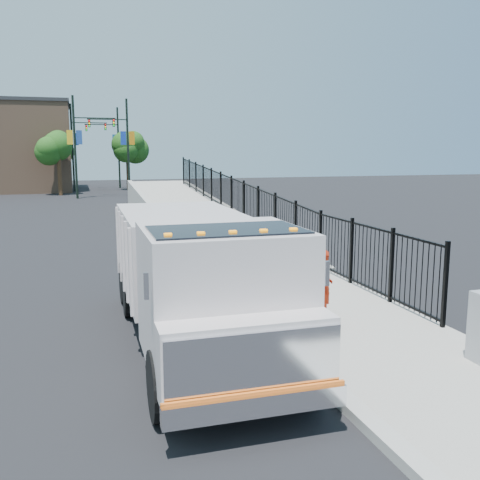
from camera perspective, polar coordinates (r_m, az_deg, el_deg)
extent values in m
plane|color=black|center=(12.32, 1.46, -8.50)|extent=(120.00, 120.00, 0.00)
cube|color=#9E998E|center=(11.36, 14.17, -10.06)|extent=(3.55, 12.00, 0.12)
cube|color=#ADAAA3|center=(10.53, 5.00, -11.29)|extent=(0.30, 12.00, 0.16)
cube|color=#9E998E|center=(27.99, -4.86, 1.70)|extent=(3.95, 24.06, 3.19)
cube|color=black|center=(24.40, 0.40, 2.70)|extent=(0.10, 28.00, 1.80)
cube|color=black|center=(10.96, -4.99, -7.73)|extent=(1.14, 7.05, 0.23)
cube|color=silver|center=(8.44, -1.89, -5.68)|extent=(2.46, 2.31, 2.07)
cube|color=silver|center=(7.42, 0.67, -12.06)|extent=(2.44, 0.76, 1.03)
cube|color=silver|center=(7.09, 1.60, -13.15)|extent=(2.38, 0.12, 0.88)
cube|color=silver|center=(7.23, 1.79, -17.18)|extent=(2.48, 0.22, 0.29)
cube|color=orange|center=(7.16, 1.80, -16.07)|extent=(2.48, 0.09, 0.06)
cube|color=black|center=(8.06, -1.46, -1.88)|extent=(2.29, 1.38, 0.88)
cube|color=silver|center=(11.99, -6.32, -1.15)|extent=(2.55, 4.38, 1.76)
cube|color=silver|center=(7.12, -9.97, -4.85)|extent=(0.06, 0.06, 0.36)
cube|color=silver|center=(7.81, 9.25, -3.53)|extent=(0.06, 0.06, 0.36)
cube|color=orange|center=(7.44, -7.69, 0.48)|extent=(0.10, 0.08, 0.06)
cube|color=orange|center=(7.53, -4.19, 0.64)|extent=(0.10, 0.08, 0.06)
cube|color=orange|center=(7.63, -0.77, 0.79)|extent=(0.10, 0.08, 0.06)
cube|color=orange|center=(7.77, 2.53, 0.94)|extent=(0.10, 0.08, 0.06)
cube|color=orange|center=(7.93, 5.72, 1.08)|extent=(0.10, 0.08, 0.06)
cylinder|color=black|center=(7.95, -8.36, -15.11)|extent=(0.35, 1.04, 1.03)
cylinder|color=black|center=(8.48, 6.74, -13.43)|extent=(0.35, 1.04, 1.03)
cylinder|color=black|center=(12.71, -11.57, -5.70)|extent=(0.35, 1.04, 1.03)
cylinder|color=black|center=(13.05, -2.00, -5.10)|extent=(0.35, 1.04, 1.03)
cylinder|color=black|center=(13.81, -11.98, -4.49)|extent=(0.35, 1.04, 1.03)
cylinder|color=black|center=(14.12, -3.14, -3.98)|extent=(0.35, 1.04, 1.03)
imported|color=#981F0B|center=(11.70, 8.91, -4.88)|extent=(0.54, 0.67, 1.61)
cylinder|color=black|center=(44.45, -17.19, 9.39)|extent=(0.18, 0.18, 8.00)
cube|color=black|center=(44.55, -15.23, 12.44)|extent=(3.20, 0.08, 0.08)
cube|color=black|center=(44.61, -13.32, 12.07)|extent=(0.18, 0.22, 0.60)
cube|color=navy|center=(44.46, -16.78, 10.44)|extent=(0.45, 0.04, 1.10)
cube|color=gold|center=(44.46, -17.70, 10.40)|extent=(0.45, 0.04, 1.10)
cylinder|color=black|center=(46.28, -11.86, 9.60)|extent=(0.18, 0.18, 8.00)
cube|color=black|center=(46.22, -13.98, 12.38)|extent=(3.20, 0.08, 0.08)
cube|color=black|center=(46.14, -15.79, 11.87)|extent=(0.18, 0.22, 0.60)
cube|color=orange|center=(46.32, -11.46, 10.61)|extent=(0.45, 0.04, 1.10)
cube|color=#14359F|center=(46.26, -12.34, 10.58)|extent=(0.45, 0.04, 1.10)
cylinder|color=black|center=(52.34, -17.44, 9.35)|extent=(0.18, 0.18, 8.00)
cube|color=black|center=(52.42, -15.78, 11.94)|extent=(3.20, 0.08, 0.08)
cube|color=black|center=(52.47, -14.16, 11.62)|extent=(0.18, 0.22, 0.60)
cube|color=#1A599B|center=(52.35, -17.10, 10.24)|extent=(0.45, 0.04, 1.10)
cube|color=#ECAE0D|center=(52.35, -17.87, 10.20)|extent=(0.45, 0.04, 1.10)
cylinder|color=black|center=(55.79, -12.82, 9.53)|extent=(0.18, 0.18, 8.00)
cube|color=black|center=(55.74, -14.58, 11.83)|extent=(3.20, 0.08, 0.08)
cube|color=black|center=(55.67, -16.08, 11.41)|extent=(0.18, 0.22, 0.60)
cube|color=orange|center=(55.82, -12.49, 10.37)|extent=(0.45, 0.04, 1.10)
cube|color=#155691|center=(55.77, -13.21, 10.34)|extent=(0.45, 0.04, 1.10)
cylinder|color=#382314|center=(48.17, -18.66, 6.44)|extent=(0.36, 0.36, 3.20)
sphere|color=#194714|center=(48.12, -18.81, 9.29)|extent=(2.55, 2.55, 2.55)
cylinder|color=#382314|center=(53.36, -11.83, 7.00)|extent=(0.36, 0.36, 3.20)
sphere|color=#194714|center=(53.32, -11.92, 9.57)|extent=(2.47, 2.47, 2.47)
cylinder|color=#382314|center=(60.17, -18.56, 6.97)|extent=(0.36, 0.36, 3.20)
sphere|color=#194714|center=(60.13, -18.68, 9.26)|extent=(2.59, 2.59, 2.59)
cube|color=#8C664C|center=(55.35, -22.88, 9.03)|extent=(10.00, 10.00, 8.00)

